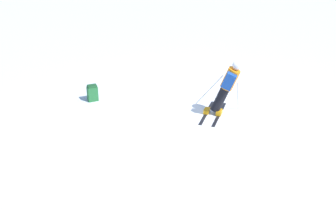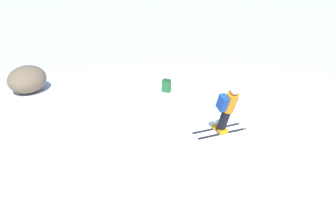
# 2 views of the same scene
# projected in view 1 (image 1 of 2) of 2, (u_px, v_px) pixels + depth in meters

# --- Properties ---
(ground_plane) EXTENTS (300.00, 300.00, 0.00)m
(ground_plane) POSITION_uv_depth(u_px,v_px,m) (193.00, 104.00, 13.88)
(ground_plane) COLOR white
(skier) EXTENTS (1.58, 1.62, 1.69)m
(skier) POSITION_uv_depth(u_px,v_px,m) (227.00, 86.00, 12.76)
(skier) COLOR black
(skier) RESTS_ON ground
(spare_backpack) EXTENTS (0.29, 0.34, 0.50)m
(spare_backpack) POSITION_uv_depth(u_px,v_px,m) (93.00, 93.00, 14.01)
(spare_backpack) COLOR #236633
(spare_backpack) RESTS_ON ground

